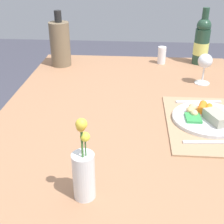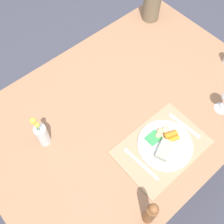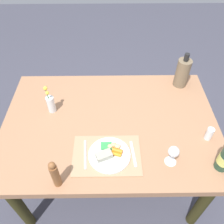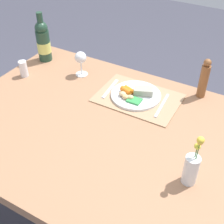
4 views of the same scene
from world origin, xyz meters
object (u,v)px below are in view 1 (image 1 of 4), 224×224
Objects in this scene: cooler_bottle at (59,43)px; dinner_plate at (206,117)px; wine_glass at (204,62)px; salt_shaker at (161,55)px; dining_table at (130,138)px; knife at (197,102)px; wine_bottle at (201,41)px; flower_vase at (82,172)px; fork at (213,142)px.

dinner_plate is at bearing -130.61° from cooler_bottle.
wine_glass is 0.34m from salt_shaker.
salt_shaker is at bearing 10.95° from dinner_plate.
knife is at bearing -62.31° from dining_table.
salt_shaker is at bearing -13.28° from dining_table.
cooler_bottle is at bearing 96.41° from wine_bottle.
dining_table is 0.74m from cooler_bottle.
flower_vase is at bearing 140.29° from knife.
knife is 0.55m from wine_bottle.
wine_glass is 0.50× the size of cooler_bottle.
wine_glass is at bearing -147.87° from salt_shaker.
salt_shaker is (0.65, -0.15, 0.14)m from dining_table.
flower_vase reaches higher than knife.
wine_glass is at bearing 172.92° from wine_bottle.
fork is 0.71× the size of cooler_bottle.
cooler_bottle reaches higher than dining_table.
salt_shaker is (0.28, 0.18, -0.06)m from wine_glass.
fork is 1.12× the size of knife.
knife is 1.29× the size of wine_glass.
dinner_plate is 0.67m from salt_shaker.
salt_shaker reaches higher than dinner_plate.
wine_glass is (0.38, -0.05, 0.09)m from dinner_plate.
dinner_plate is 1.12× the size of flower_vase.
cooler_bottle is at bearing 97.12° from salt_shaker.
dinner_plate is 0.15m from knife.
knife is (0.30, 0.00, 0.00)m from fork.
wine_bottle reaches higher than salt_shaker.
flower_vase is 0.77× the size of wine_bottle.
dining_table is at bearing 55.88° from fork.
cooler_bottle is 0.97× the size of wine_bottle.
dining_table is at bearing 166.72° from salt_shaker.
dinner_plate is at bearing 172.68° from wine_bottle.
wine_bottle reaches higher than fork.
cooler_bottle is at bearing 73.94° from wine_glass.
flower_vase is 1.20m from wine_bottle.
salt_shaker is at bearing -14.01° from flower_vase.
flower_vase is 2.48× the size of salt_shaker.
wine_glass is 1.54× the size of salt_shaker.
salt_shaker is 0.23m from wine_bottle.
dining_table is 0.68m from salt_shaker.
fork is (-0.15, 0.01, -0.01)m from dinner_plate.
fork is 0.48m from flower_vase.
dinner_plate is at bearing -6.34° from fork.
salt_shaker is at bearing 32.13° from wine_glass.
wine_bottle reaches higher than cooler_bottle.
knife is at bearing -34.28° from flower_vase.
cooler_bottle is (1.01, 0.29, 0.04)m from flower_vase.
dining_table is 16.10× the size of salt_shaker.
wine_bottle reaches higher than knife.
wine_bottle is at bearing -28.82° from dining_table.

